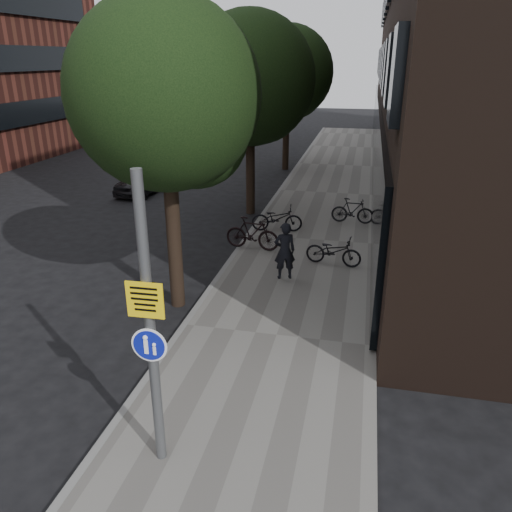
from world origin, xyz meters
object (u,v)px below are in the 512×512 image
(parked_bike_facade_near, at_px, (334,251))
(parked_car_near, at_px, (144,179))
(signpost, at_px, (150,328))
(pedestrian, at_px, (285,251))

(parked_bike_facade_near, relative_size, parked_car_near, 0.45)
(signpost, distance_m, parked_bike_facade_near, 9.06)
(parked_bike_facade_near, bearing_deg, parked_car_near, 60.74)
(parked_car_near, bearing_deg, signpost, -60.57)
(parked_bike_facade_near, height_order, parked_car_near, parked_car_near)
(pedestrian, height_order, parked_car_near, pedestrian)
(pedestrian, height_order, parked_bike_facade_near, pedestrian)
(signpost, relative_size, pedestrian, 2.77)
(parked_bike_facade_near, distance_m, parked_car_near, 12.13)
(signpost, distance_m, parked_car_near, 17.81)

